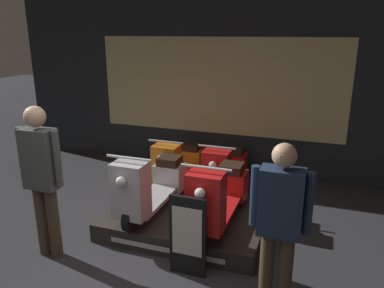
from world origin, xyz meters
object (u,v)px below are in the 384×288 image
Objects in this scene: scooter_backrow_0 at (179,164)px; scooter_backrow_1 at (225,170)px; price_sign_board at (188,236)px; person_right_browsing at (280,218)px; scooter_display_right at (219,195)px; scooter_display_left at (151,185)px; person_left_browsing at (42,172)px.

scooter_backrow_1 is at bearing 0.00° from scooter_backrow_0.
person_right_browsing is at bearing -11.27° from price_sign_board.
scooter_backrow_0 is 0.99× the size of person_right_browsing.
scooter_display_right is 1.83m from scooter_backrow_0.
scooter_display_left is at bearing -82.48° from scooter_backrow_0.
scooter_display_right is at bearing 81.99° from price_sign_board.
scooter_backrow_0 is (-1.10, 1.45, -0.24)m from scooter_display_right.
person_right_browsing reaches higher than scooter_backrow_1.
scooter_display_left is 1.00× the size of scooter_backrow_0.
scooter_backrow_0 is 1.00× the size of scooter_backrow_1.
scooter_backrow_1 is 0.91× the size of person_left_browsing.
scooter_display_right is 0.99× the size of person_right_browsing.
person_right_browsing is at bearing -51.67° from scooter_backrow_0.
scooter_backrow_0 reaches higher than price_sign_board.
person_right_browsing is (1.92, -2.43, 0.57)m from scooter_backrow_0.
scooter_display_right is at bearing -52.89° from scooter_backrow_0.
person_right_browsing is at bearing -0.00° from person_left_browsing.
person_left_browsing is (-0.83, -0.98, 0.43)m from scooter_display_left.
person_left_browsing reaches higher than scooter_backrow_1.
scooter_backrow_0 is at bearing 128.33° from person_right_browsing.
person_left_browsing is (-0.64, -2.43, 0.66)m from scooter_backrow_0.
scooter_display_left is 1.77× the size of price_sign_board.
person_left_browsing is at bearing -173.48° from price_sign_board.
scooter_backrow_1 is at bearing 59.31° from person_left_browsing.
scooter_display_left is at bearing 180.00° from scooter_display_right.
price_sign_board is at bearing -44.87° from scooter_display_left.
scooter_display_right is 2.04m from person_left_browsing.
scooter_backrow_1 is at bearing 94.77° from price_sign_board.
person_left_browsing is (-1.44, -2.43, 0.66)m from scooter_backrow_1.
scooter_backrow_1 is at bearing 101.61° from scooter_display_right.
scooter_display_right is 1.50m from scooter_backrow_1.
person_right_browsing is at bearing -49.92° from scooter_display_right.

